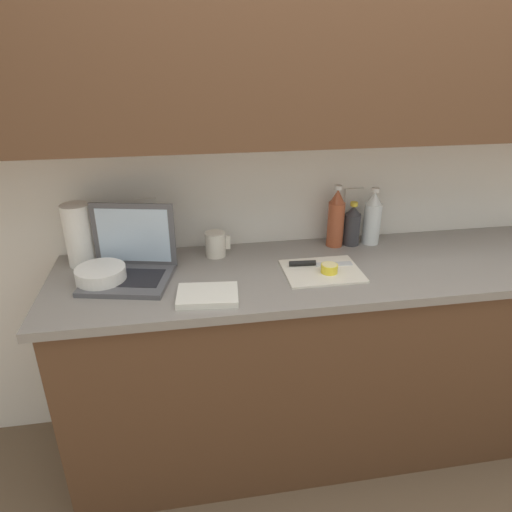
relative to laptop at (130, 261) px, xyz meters
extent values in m
plane|color=brown|center=(0.85, -0.05, -1.00)|extent=(12.00, 12.00, 0.00)
cube|color=white|center=(0.85, 0.29, 0.30)|extent=(5.20, 0.06, 2.60)
cube|color=white|center=(0.06, 0.26, 0.11)|extent=(0.09, 0.01, 0.12)
cube|color=white|center=(1.00, 0.26, 0.11)|extent=(0.09, 0.01, 0.12)
cube|color=brown|center=(0.85, 0.10, 0.77)|extent=(4.42, 0.32, 0.70)
cube|color=brown|center=(0.85, -0.05, -0.55)|extent=(2.29, 0.58, 0.90)
cube|color=gray|center=(0.85, -0.05, -0.08)|extent=(2.36, 0.62, 0.03)
cube|color=#515156|center=(-0.01, -0.05, -0.06)|extent=(0.37, 0.33, 0.02)
cube|color=black|center=(-0.01, -0.05, -0.04)|extent=(0.29, 0.21, 0.00)
cube|color=#515156|center=(0.02, 0.08, 0.08)|extent=(0.33, 0.08, 0.27)
cube|color=silver|center=(0.02, 0.07, 0.08)|extent=(0.28, 0.07, 0.22)
cube|color=silver|center=(0.76, -0.09, -0.06)|extent=(0.31, 0.25, 0.01)
cube|color=silver|center=(0.82, -0.04, -0.06)|extent=(0.16, 0.05, 0.00)
cylinder|color=black|center=(0.69, -0.03, -0.05)|extent=(0.11, 0.03, 0.02)
cylinder|color=yellow|center=(0.78, -0.11, -0.04)|extent=(0.07, 0.07, 0.03)
cylinder|color=#F4EAA3|center=(0.78, -0.11, -0.02)|extent=(0.06, 0.06, 0.00)
cylinder|color=silver|center=(1.07, 0.17, 0.03)|extent=(0.08, 0.08, 0.19)
cone|color=silver|center=(1.07, 0.17, 0.15)|extent=(0.07, 0.07, 0.06)
cylinder|color=white|center=(1.07, 0.17, 0.19)|extent=(0.04, 0.04, 0.02)
cylinder|color=#333338|center=(0.97, 0.17, 0.01)|extent=(0.07, 0.07, 0.15)
cone|color=#333338|center=(0.97, 0.17, 0.10)|extent=(0.07, 0.07, 0.04)
cylinder|color=gold|center=(0.97, 0.17, 0.13)|extent=(0.03, 0.03, 0.02)
cylinder|color=#A34C2D|center=(0.89, 0.17, 0.04)|extent=(0.07, 0.07, 0.20)
cone|color=#A34C2D|center=(0.89, 0.17, 0.17)|extent=(0.07, 0.07, 0.06)
cylinder|color=white|center=(0.89, 0.17, 0.21)|extent=(0.03, 0.03, 0.02)
cylinder|color=silver|center=(0.35, 0.15, -0.01)|extent=(0.09, 0.09, 0.11)
cube|color=silver|center=(0.40, 0.15, -0.01)|extent=(0.02, 0.01, 0.06)
cylinder|color=white|center=(-0.11, -0.05, -0.03)|extent=(0.19, 0.19, 0.07)
cylinder|color=white|center=(-0.21, 0.15, 0.07)|extent=(0.12, 0.12, 0.26)
cube|color=silver|center=(0.28, -0.22, -0.05)|extent=(0.23, 0.18, 0.02)
camera|label=1|loc=(0.22, -1.68, 0.76)|focal=32.00mm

